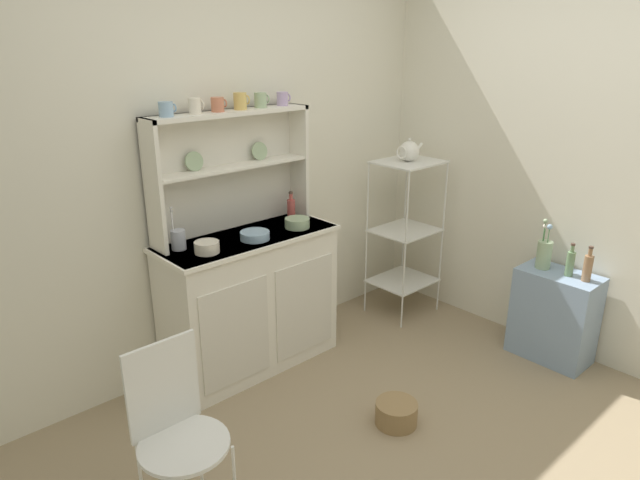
{
  "coord_description": "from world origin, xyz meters",
  "views": [
    {
      "loc": [
        -1.83,
        -1.23,
        1.95
      ],
      "look_at": [
        0.32,
        1.12,
        0.81
      ],
      "focal_mm": 31.75,
      "sensor_mm": 36.0,
      "label": 1
    }
  ],
  "objects_px": {
    "wire_chair": "(175,424)",
    "porcelain_teapot": "(409,151)",
    "bowl_mixing_large": "(207,247)",
    "utensil_jar": "(178,239)",
    "cup_sky_0": "(166,109)",
    "jam_bottle": "(291,208)",
    "hutch_cabinet": "(251,300)",
    "bakers_rack": "(405,224)",
    "oil_bottle": "(570,263)",
    "hutch_shelf_unit": "(228,162)",
    "vinegar_bottle": "(588,267)",
    "floor_basket": "(396,413)",
    "flower_vase": "(544,253)",
    "side_shelf_blue": "(554,316)"
  },
  "relations": [
    {
      "from": "utensil_jar",
      "to": "oil_bottle",
      "type": "distance_m",
      "value": 2.32
    },
    {
      "from": "side_shelf_blue",
      "to": "utensil_jar",
      "type": "distance_m",
      "value": 2.37
    },
    {
      "from": "side_shelf_blue",
      "to": "porcelain_teapot",
      "type": "xyz_separation_m",
      "value": [
        -0.2,
        1.08,
        0.93
      ]
    },
    {
      "from": "bowl_mixing_large",
      "to": "bakers_rack",
      "type": "bearing_deg",
      "value": -2.89
    },
    {
      "from": "vinegar_bottle",
      "to": "jam_bottle",
      "type": "bearing_deg",
      "value": 125.83
    },
    {
      "from": "hutch_cabinet",
      "to": "wire_chair",
      "type": "bearing_deg",
      "value": -138.96
    },
    {
      "from": "cup_sky_0",
      "to": "porcelain_teapot",
      "type": "relative_size",
      "value": 0.39
    },
    {
      "from": "hutch_shelf_unit",
      "to": "bowl_mixing_large",
      "type": "bearing_deg",
      "value": -143.39
    },
    {
      "from": "bowl_mixing_large",
      "to": "jam_bottle",
      "type": "distance_m",
      "value": 0.74
    },
    {
      "from": "hutch_cabinet",
      "to": "jam_bottle",
      "type": "bearing_deg",
      "value": 12.02
    },
    {
      "from": "bowl_mixing_large",
      "to": "cup_sky_0",
      "type": "bearing_deg",
      "value": 108.34
    },
    {
      "from": "floor_basket",
      "to": "jam_bottle",
      "type": "height_order",
      "value": "jam_bottle"
    },
    {
      "from": "porcelain_teapot",
      "to": "bowl_mixing_large",
      "type": "bearing_deg",
      "value": 177.11
    },
    {
      "from": "floor_basket",
      "to": "vinegar_bottle",
      "type": "xyz_separation_m",
      "value": [
        1.26,
        -0.38,
        0.61
      ]
    },
    {
      "from": "wire_chair",
      "to": "porcelain_teapot",
      "type": "distance_m",
      "value": 2.45
    },
    {
      "from": "cup_sky_0",
      "to": "jam_bottle",
      "type": "distance_m",
      "value": 1.04
    },
    {
      "from": "floor_basket",
      "to": "hutch_shelf_unit",
      "type": "bearing_deg",
      "value": 100.24
    },
    {
      "from": "bakers_rack",
      "to": "hutch_cabinet",
      "type": "bearing_deg",
      "value": 173.11
    },
    {
      "from": "floor_basket",
      "to": "vinegar_bottle",
      "type": "bearing_deg",
      "value": -16.78
    },
    {
      "from": "bakers_rack",
      "to": "oil_bottle",
      "type": "relative_size",
      "value": 5.5
    },
    {
      "from": "side_shelf_blue",
      "to": "vinegar_bottle",
      "type": "bearing_deg",
      "value": -90.0
    },
    {
      "from": "hutch_cabinet",
      "to": "oil_bottle",
      "type": "bearing_deg",
      "value": -41.06
    },
    {
      "from": "hutch_shelf_unit",
      "to": "vinegar_bottle",
      "type": "bearing_deg",
      "value": -46.54
    },
    {
      "from": "hutch_cabinet",
      "to": "vinegar_bottle",
      "type": "xyz_separation_m",
      "value": [
        1.47,
        -1.38,
        0.23
      ]
    },
    {
      "from": "hutch_shelf_unit",
      "to": "vinegar_bottle",
      "type": "height_order",
      "value": "hutch_shelf_unit"
    },
    {
      "from": "bakers_rack",
      "to": "utensil_jar",
      "type": "xyz_separation_m",
      "value": [
        -1.68,
        0.23,
        0.22
      ]
    },
    {
      "from": "floor_basket",
      "to": "bowl_mixing_large",
      "type": "xyz_separation_m",
      "value": [
        -0.53,
        0.93,
        0.83
      ]
    },
    {
      "from": "vinegar_bottle",
      "to": "utensil_jar",
      "type": "bearing_deg",
      "value": 142.03
    },
    {
      "from": "vinegar_bottle",
      "to": "cup_sky_0",
      "type": "bearing_deg",
      "value": 140.88
    },
    {
      "from": "hutch_cabinet",
      "to": "flower_vase",
      "type": "relative_size",
      "value": 3.4
    },
    {
      "from": "jam_bottle",
      "to": "flower_vase",
      "type": "distance_m",
      "value": 1.62
    },
    {
      "from": "cup_sky_0",
      "to": "utensil_jar",
      "type": "height_order",
      "value": "cup_sky_0"
    },
    {
      "from": "bakers_rack",
      "to": "side_shelf_blue",
      "type": "relative_size",
      "value": 1.96
    },
    {
      "from": "floor_basket",
      "to": "cup_sky_0",
      "type": "bearing_deg",
      "value": 117.88
    },
    {
      "from": "utensil_jar",
      "to": "bowl_mixing_large",
      "type": "bearing_deg",
      "value": -60.43
    },
    {
      "from": "bakers_rack",
      "to": "wire_chair",
      "type": "bearing_deg",
      "value": -162.88
    },
    {
      "from": "flower_vase",
      "to": "floor_basket",
      "type": "bearing_deg",
      "value": 175.24
    },
    {
      "from": "wire_chair",
      "to": "oil_bottle",
      "type": "distance_m",
      "value": 2.48
    },
    {
      "from": "hutch_cabinet",
      "to": "bowl_mixing_large",
      "type": "bearing_deg",
      "value": -167.1
    },
    {
      "from": "hutch_cabinet",
      "to": "flower_vase",
      "type": "distance_m",
      "value": 1.85
    },
    {
      "from": "cup_sky_0",
      "to": "bowl_mixing_large",
      "type": "xyz_separation_m",
      "value": [
        0.06,
        -0.2,
        -0.72
      ]
    },
    {
      "from": "wire_chair",
      "to": "bowl_mixing_large",
      "type": "height_order",
      "value": "bowl_mixing_large"
    },
    {
      "from": "hutch_cabinet",
      "to": "bowl_mixing_large",
      "type": "distance_m",
      "value": 0.56
    },
    {
      "from": "cup_sky_0",
      "to": "flower_vase",
      "type": "height_order",
      "value": "cup_sky_0"
    },
    {
      "from": "hutch_shelf_unit",
      "to": "flower_vase",
      "type": "height_order",
      "value": "hutch_shelf_unit"
    },
    {
      "from": "bakers_rack",
      "to": "oil_bottle",
      "type": "height_order",
      "value": "bakers_rack"
    },
    {
      "from": "cup_sky_0",
      "to": "porcelain_teapot",
      "type": "distance_m",
      "value": 1.72
    },
    {
      "from": "porcelain_teapot",
      "to": "flower_vase",
      "type": "xyz_separation_m",
      "value": [
        0.2,
        -0.96,
        -0.53
      ]
    },
    {
      "from": "floor_basket",
      "to": "cup_sky_0",
      "type": "distance_m",
      "value": 2.0
    },
    {
      "from": "bakers_rack",
      "to": "cup_sky_0",
      "type": "relative_size",
      "value": 12.86
    }
  ]
}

